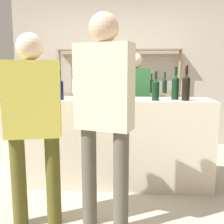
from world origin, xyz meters
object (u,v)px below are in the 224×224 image
object	(u,v)px
counter_bottle_1	(60,88)
customer_center	(104,106)
counter_bottle_2	(186,87)
counter_bottle_3	(156,89)
cork_jar	(55,91)
customer_left	(33,117)
server_behind_counter	(135,100)
counter_bottle_0	(175,87)
wine_glass	(117,88)
ice_bucket	(38,88)

from	to	relation	value
counter_bottle_1	customer_center	bearing A→B (deg)	-52.47
counter_bottle_2	counter_bottle_3	world-z (taller)	counter_bottle_2
customer_center	counter_bottle_3	bearing A→B (deg)	-14.20
cork_jar	customer_left	world-z (taller)	customer_left
server_behind_counter	customer_center	size ratio (longest dim) A/B	0.88
counter_bottle_0	counter_bottle_1	bearing A→B (deg)	-174.64
counter_bottle_1	server_behind_counter	world-z (taller)	server_behind_counter
customer_left	customer_center	size ratio (longest dim) A/B	0.92
wine_glass	cork_jar	size ratio (longest dim) A/B	0.99
ice_bucket	cork_jar	distance (m)	0.20
wine_glass	customer_center	bearing A→B (deg)	-94.47
customer_left	server_behind_counter	bearing A→B (deg)	-41.52
cork_jar	customer_left	bearing A→B (deg)	-85.17
counter_bottle_2	counter_bottle_3	xyz separation A→B (m)	(-0.32, -0.02, -0.02)
customer_left	counter_bottle_3	bearing A→B (deg)	-67.26
server_behind_counter	customer_center	xyz separation A→B (m)	(-0.27, -1.55, 0.12)
counter_bottle_1	wine_glass	size ratio (longest dim) A/B	2.01
ice_bucket	customer_left	distance (m)	0.96
cork_jar	customer_left	xyz separation A→B (m)	(0.08, -0.93, -0.15)
counter_bottle_2	counter_bottle_0	bearing A→B (deg)	138.09
wine_glass	server_behind_counter	size ratio (longest dim) A/B	0.10
counter_bottle_0	customer_left	size ratio (longest dim) A/B	0.22
cork_jar	customer_center	size ratio (longest dim) A/B	0.09
counter_bottle_0	customer_left	xyz separation A→B (m)	(-1.30, -0.86, -0.21)
counter_bottle_3	ice_bucket	xyz separation A→B (m)	(-1.34, 0.15, -0.01)
cork_jar	counter_bottle_2	bearing A→B (deg)	-5.99
server_behind_counter	customer_left	bearing A→B (deg)	-34.79
server_behind_counter	counter_bottle_3	bearing A→B (deg)	8.90
counter_bottle_2	wine_glass	bearing A→B (deg)	176.58
ice_bucket	server_behind_counter	bearing A→B (deg)	29.81
counter_bottle_3	server_behind_counter	bearing A→B (deg)	104.73
wine_glass	customer_left	world-z (taller)	customer_left
counter_bottle_0	customer_center	xyz separation A→B (m)	(-0.70, -0.86, -0.11)
ice_bucket	customer_left	bearing A→B (deg)	-73.34
counter_bottle_0	counter_bottle_1	world-z (taller)	counter_bottle_0
cork_jar	customer_center	bearing A→B (deg)	-53.97
counter_bottle_2	customer_center	distance (m)	1.12
cork_jar	customer_center	distance (m)	1.14
counter_bottle_3	wine_glass	bearing A→B (deg)	171.83
counter_bottle_0	counter_bottle_1	size ratio (longest dim) A/B	1.09
counter_bottle_2	customer_center	bearing A→B (deg)	-136.18
counter_bottle_1	server_behind_counter	size ratio (longest dim) A/B	0.21
counter_bottle_1	cork_jar	distance (m)	0.22
counter_bottle_2	cork_jar	bearing A→B (deg)	174.01
server_behind_counter	counter_bottle_1	bearing A→B (deg)	-51.54
ice_bucket	customer_center	xyz separation A→B (m)	(0.87, -0.90, -0.08)
ice_bucket	customer_center	size ratio (longest dim) A/B	0.13
counter_bottle_3	cork_jar	size ratio (longest dim) A/B	1.91
counter_bottle_2	customer_left	bearing A→B (deg)	-150.99
counter_bottle_1	customer_center	world-z (taller)	customer_center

